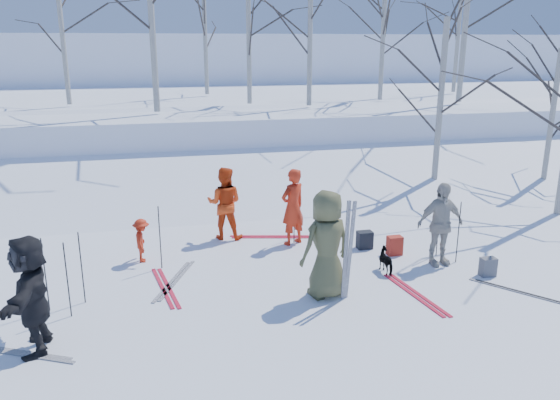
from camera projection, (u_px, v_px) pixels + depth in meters
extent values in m
plane|color=white|center=(298.00, 286.00, 10.47)|extent=(120.00, 120.00, 0.00)
cube|color=white|center=(240.00, 188.00, 16.98)|extent=(70.00, 9.49, 4.12)
cube|color=white|center=(207.00, 119.00, 26.11)|extent=(70.00, 18.00, 2.20)
cube|color=white|center=(182.00, 74.00, 45.49)|extent=(90.00, 30.00, 6.00)
imported|color=#4D4F2F|center=(327.00, 245.00, 9.81)|extent=(1.12, 0.89, 2.00)
imported|color=red|center=(293.00, 207.00, 12.44)|extent=(0.77, 0.68, 1.78)
imported|color=red|center=(225.00, 203.00, 12.82)|extent=(1.00, 0.88, 1.73)
imported|color=red|center=(142.00, 240.00, 11.53)|extent=(0.35, 0.61, 0.94)
imported|color=beige|center=(440.00, 224.00, 11.28)|extent=(1.06, 0.48, 1.77)
imported|color=black|center=(31.00, 294.00, 8.06)|extent=(0.55, 1.71, 1.84)
imported|color=black|center=(387.00, 261.00, 11.05)|extent=(0.33, 0.61, 0.49)
cube|color=silver|center=(346.00, 251.00, 9.65)|extent=(0.08, 0.16, 1.90)
cube|color=silver|center=(350.00, 251.00, 9.66)|extent=(0.11, 0.23, 1.89)
cylinder|color=black|center=(438.00, 226.00, 11.80)|extent=(0.02, 0.02, 1.34)
cylinder|color=black|center=(300.00, 210.00, 12.94)|extent=(0.02, 0.02, 1.34)
cylinder|color=black|center=(458.00, 232.00, 11.43)|extent=(0.02, 0.02, 1.34)
cylinder|color=black|center=(45.00, 275.00, 9.34)|extent=(0.02, 0.02, 1.34)
cylinder|color=black|center=(67.00, 280.00, 9.13)|extent=(0.02, 0.02, 1.34)
cylinder|color=black|center=(160.00, 238.00, 11.12)|extent=(0.02, 0.02, 1.34)
cylinder|color=black|center=(294.00, 216.00, 12.54)|extent=(0.02, 0.02, 1.34)
cylinder|color=black|center=(82.00, 268.00, 9.63)|extent=(0.02, 0.02, 1.34)
cube|color=#AB281A|center=(395.00, 246.00, 11.98)|extent=(0.32, 0.22, 0.42)
cube|color=#54565C|center=(488.00, 267.00, 10.88)|extent=(0.30, 0.20, 0.38)
cube|color=black|center=(365.00, 240.00, 12.35)|extent=(0.34, 0.24, 0.40)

